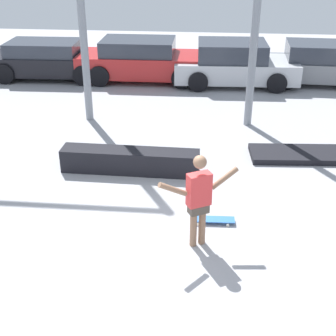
% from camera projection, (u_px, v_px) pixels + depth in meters
% --- Properties ---
extents(ground_plane, '(36.00, 36.00, 0.00)m').
position_uv_depth(ground_plane, '(136.00, 243.00, 7.83)').
color(ground_plane, '#9E9EA3').
extents(skateboarder, '(1.26, 0.74, 1.63)m').
position_uv_depth(skateboarder, '(199.00, 197.00, 7.39)').
color(skateboarder, '#8C664C').
rests_on(skateboarder, ground_plane).
extents(skateboard, '(0.79, 0.27, 0.08)m').
position_uv_depth(skateboard, '(213.00, 219.00, 8.34)').
color(skateboard, '#2D66B2').
rests_on(skateboard, ground_plane).
extents(grind_box, '(2.96, 0.57, 0.50)m').
position_uv_depth(grind_box, '(130.00, 161.00, 10.02)').
color(grind_box, black).
rests_on(grind_box, ground_plane).
extents(manual_pad, '(3.31, 1.11, 0.13)m').
position_uv_depth(manual_pad, '(322.00, 155.00, 10.72)').
color(manual_pad, black).
rests_on(manual_pad, ground_plane).
extents(parked_car_black, '(4.39, 1.92, 1.27)m').
position_uv_depth(parked_car_black, '(49.00, 60.00, 16.21)').
color(parked_car_black, black).
rests_on(parked_car_black, ground_plane).
extents(parked_car_red, '(4.42, 1.99, 1.39)m').
position_uv_depth(parked_car_red, '(142.00, 60.00, 15.97)').
color(parked_car_red, red).
rests_on(parked_car_red, ground_plane).
extents(parked_car_silver, '(4.09, 2.13, 1.41)m').
position_uv_depth(parked_car_silver, '(235.00, 64.00, 15.54)').
color(parked_car_silver, '#B7BABF').
rests_on(parked_car_silver, ground_plane).
extents(parked_car_grey, '(4.67, 2.05, 1.34)m').
position_uv_depth(parked_car_grey, '(328.00, 64.00, 15.63)').
color(parked_car_grey, slate).
rests_on(parked_car_grey, ground_plane).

